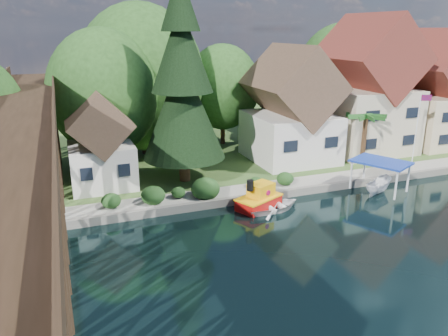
{
  "coord_description": "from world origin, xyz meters",
  "views": [
    {
      "loc": [
        -13.66,
        -20.68,
        12.82
      ],
      "look_at": [
        -3.62,
        6.0,
        3.72
      ],
      "focal_mm": 35.0,
      "sensor_mm": 36.0,
      "label": 1
    }
  ],
  "objects_px": {
    "boat_white_a": "(273,204)",
    "boat_canopy": "(379,179)",
    "palm_tree": "(366,118)",
    "tugboat": "(259,199)",
    "trestle_bridge": "(23,168)",
    "house_center": "(366,94)",
    "house_right": "(436,96)",
    "house_left": "(291,113)",
    "shed": "(101,146)",
    "conifer": "(182,85)",
    "flagpole": "(419,121)"
  },
  "relations": [
    {
      "from": "boat_white_a",
      "to": "boat_canopy",
      "type": "xyz_separation_m",
      "value": [
        9.64,
        0.15,
        0.73
      ]
    },
    {
      "from": "palm_tree",
      "to": "tugboat",
      "type": "distance_m",
      "value": 14.97
    },
    {
      "from": "trestle_bridge",
      "to": "house_center",
      "type": "xyz_separation_m",
      "value": [
        32.0,
        11.33,
        1.07
      ]
    },
    {
      "from": "trestle_bridge",
      "to": "boat_canopy",
      "type": "bearing_deg",
      "value": 2.19
    },
    {
      "from": "house_right",
      "to": "house_left",
      "type": "bearing_deg",
      "value": -180.0
    },
    {
      "from": "house_left",
      "to": "shed",
      "type": "relative_size",
      "value": 1.4
    },
    {
      "from": "shed",
      "to": "tugboat",
      "type": "height_order",
      "value": "shed"
    },
    {
      "from": "boat_white_a",
      "to": "boat_canopy",
      "type": "relative_size",
      "value": 0.84
    },
    {
      "from": "house_right",
      "to": "tugboat",
      "type": "xyz_separation_m",
      "value": [
        -25.54,
        -9.26,
        -5.02
      ]
    },
    {
      "from": "house_left",
      "to": "conifer",
      "type": "distance_m",
      "value": 12.18
    },
    {
      "from": "trestle_bridge",
      "to": "house_left",
      "type": "xyz_separation_m",
      "value": [
        23.0,
        10.83,
        -0.21
      ]
    },
    {
      "from": "house_left",
      "to": "house_center",
      "type": "bearing_deg",
      "value": 3.18
    },
    {
      "from": "tugboat",
      "to": "boat_canopy",
      "type": "distance_m",
      "value": 10.44
    },
    {
      "from": "house_center",
      "to": "boat_canopy",
      "type": "bearing_deg",
      "value": -120.61
    },
    {
      "from": "palm_tree",
      "to": "tugboat",
      "type": "bearing_deg",
      "value": -158.09
    },
    {
      "from": "boat_white_a",
      "to": "trestle_bridge",
      "type": "bearing_deg",
      "value": 86.2
    },
    {
      "from": "shed",
      "to": "house_center",
      "type": "bearing_deg",
      "value": 4.24
    },
    {
      "from": "house_left",
      "to": "conifer",
      "type": "relative_size",
      "value": 0.66
    },
    {
      "from": "shed",
      "to": "palm_tree",
      "type": "bearing_deg",
      "value": -5.77
    },
    {
      "from": "boat_white_a",
      "to": "tugboat",
      "type": "bearing_deg",
      "value": 40.37
    },
    {
      "from": "boat_white_a",
      "to": "house_center",
      "type": "bearing_deg",
      "value": -63.14
    },
    {
      "from": "house_center",
      "to": "boat_white_a",
      "type": "bearing_deg",
      "value": -146.37
    },
    {
      "from": "boat_canopy",
      "to": "house_center",
      "type": "bearing_deg",
      "value": 59.39
    },
    {
      "from": "house_center",
      "to": "house_right",
      "type": "height_order",
      "value": "house_center"
    },
    {
      "from": "conifer",
      "to": "palm_tree",
      "type": "distance_m",
      "value": 17.61
    },
    {
      "from": "shed",
      "to": "palm_tree",
      "type": "relative_size",
      "value": 1.53
    },
    {
      "from": "house_center",
      "to": "shed",
      "type": "xyz_separation_m",
      "value": [
        -27.0,
        -2.0,
        -2.59
      ]
    },
    {
      "from": "house_left",
      "to": "flagpole",
      "type": "xyz_separation_m",
      "value": [
        10.52,
        -5.55,
        -0.55
      ]
    },
    {
      "from": "flagpole",
      "to": "shed",
      "type": "bearing_deg",
      "value": 171.91
    },
    {
      "from": "house_right",
      "to": "shed",
      "type": "bearing_deg",
      "value": -177.61
    },
    {
      "from": "palm_tree",
      "to": "tugboat",
      "type": "height_order",
      "value": "palm_tree"
    },
    {
      "from": "house_right",
      "to": "flagpole",
      "type": "distance_m",
      "value": 9.39
    },
    {
      "from": "tugboat",
      "to": "conifer",
      "type": "bearing_deg",
      "value": 119.99
    },
    {
      "from": "palm_tree",
      "to": "flagpole",
      "type": "distance_m",
      "value": 5.02
    },
    {
      "from": "house_right",
      "to": "palm_tree",
      "type": "bearing_deg",
      "value": -162.27
    },
    {
      "from": "house_left",
      "to": "boat_canopy",
      "type": "bearing_deg",
      "value": -73.67
    },
    {
      "from": "flagpole",
      "to": "boat_canopy",
      "type": "relative_size",
      "value": 1.3
    },
    {
      "from": "palm_tree",
      "to": "trestle_bridge",
      "type": "bearing_deg",
      "value": -166.47
    },
    {
      "from": "house_left",
      "to": "flagpole",
      "type": "height_order",
      "value": "house_left"
    },
    {
      "from": "shed",
      "to": "conifer",
      "type": "xyz_separation_m",
      "value": [
        6.61,
        -1.08,
        4.76
      ]
    },
    {
      "from": "shed",
      "to": "flagpole",
      "type": "bearing_deg",
      "value": -8.09
    },
    {
      "from": "house_center",
      "to": "house_left",
      "type": "bearing_deg",
      "value": -176.82
    },
    {
      "from": "house_center",
      "to": "tugboat",
      "type": "distance_m",
      "value": 20.02
    },
    {
      "from": "conifer",
      "to": "boat_canopy",
      "type": "height_order",
      "value": "conifer"
    },
    {
      "from": "conifer",
      "to": "flagpole",
      "type": "height_order",
      "value": "conifer"
    },
    {
      "from": "trestle_bridge",
      "to": "shed",
      "type": "height_order",
      "value": "trestle_bridge"
    },
    {
      "from": "house_left",
      "to": "tugboat",
      "type": "bearing_deg",
      "value": -129.13
    },
    {
      "from": "house_right",
      "to": "conifer",
      "type": "xyz_separation_m",
      "value": [
        -29.39,
        -2.59,
        2.81
      ]
    },
    {
      "from": "conifer",
      "to": "boat_canopy",
      "type": "xyz_separation_m",
      "value": [
        14.27,
        -7.25,
        -7.4
      ]
    },
    {
      "from": "palm_tree",
      "to": "flagpole",
      "type": "relative_size",
      "value": 0.77
    }
  ]
}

